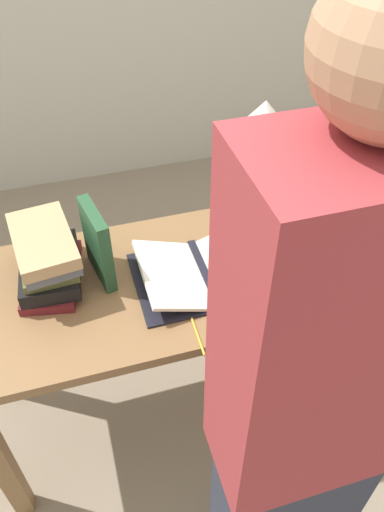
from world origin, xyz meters
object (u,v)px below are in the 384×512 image
person_reader (299,439)px  open_book (205,271)px  reading_lamp (263,135)px  pencil (195,333)px  book_stack_tall (48,258)px  book_standing_upright (98,244)px  coffee_mug (266,257)px

person_reader → open_book: bearing=-89.8°
reading_lamp → pencil: size_ratio=3.01×
book_stack_tall → reading_lamp: 0.75m
book_standing_upright → pencil: size_ratio=1.56×
person_reader → reading_lamp: bearing=-105.6°
open_book → coffee_mug: 0.20m
open_book → book_standing_upright: 0.34m
open_book → person_reader: 0.66m
book_stack_tall → person_reader: (0.47, -0.77, 0.05)m
coffee_mug → pencil: size_ratio=0.61×
coffee_mug → pencil: (-0.30, -0.20, -0.04)m
coffee_mug → person_reader: (-0.20, -0.63, 0.10)m
open_book → pencil: 0.23m
open_book → book_standing_upright: book_standing_upright is taller
book_standing_upright → coffee_mug: bearing=-23.7°
coffee_mug → person_reader: person_reader is taller
open_book → book_stack_tall: 0.49m
reading_lamp → person_reader: (-0.23, -0.82, -0.24)m
coffee_mug → open_book: bearing=176.1°
reading_lamp → person_reader: person_reader is taller
book_standing_upright → pencil: book_standing_upright is taller
pencil → person_reader: (0.10, -0.43, 0.14)m
book_standing_upright → reading_lamp: (0.54, 0.07, 0.25)m
reading_lamp → pencil: (-0.32, -0.38, -0.37)m
book_stack_tall → pencil: (0.37, -0.34, -0.09)m
reading_lamp → person_reader: bearing=-105.6°
reading_lamp → pencil: bearing=-130.3°
book_standing_upright → book_stack_tall: bearing=162.3°
pencil → person_reader: 0.47m
book_stack_tall → person_reader: size_ratio=0.18×
book_standing_upright → person_reader: bearing=-78.2°
open_book → reading_lamp: size_ratio=0.92×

